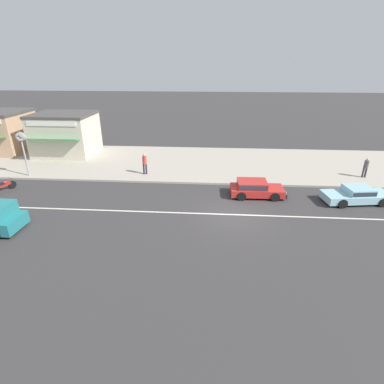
{
  "coord_description": "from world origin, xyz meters",
  "views": [
    {
      "loc": [
        -1.41,
        -16.19,
        8.52
      ],
      "look_at": [
        -2.68,
        1.41,
        0.8
      ],
      "focal_mm": 28.0,
      "sensor_mm": 36.0,
      "label": 1
    }
  ],
  "objects_px": {
    "sedan_pale_blue_2": "(357,195)",
    "hatchback_red_0": "(255,188)",
    "motorcycle_0": "(2,186)",
    "street_clock": "(22,143)",
    "pedestrian_near_clock": "(366,166)",
    "pedestrian_mid_kerb": "(145,162)",
    "shopfront_mid_block": "(66,134)"
  },
  "relations": [
    {
      "from": "sedan_pale_blue_2",
      "to": "hatchback_red_0",
      "type": "bearing_deg",
      "value": 175.52
    },
    {
      "from": "sedan_pale_blue_2",
      "to": "motorcycle_0",
      "type": "distance_m",
      "value": 24.29
    },
    {
      "from": "street_clock",
      "to": "pedestrian_near_clock",
      "type": "height_order",
      "value": "street_clock"
    },
    {
      "from": "street_clock",
      "to": "motorcycle_0",
      "type": "bearing_deg",
      "value": -94.07
    },
    {
      "from": "pedestrian_near_clock",
      "to": "pedestrian_mid_kerb",
      "type": "xyz_separation_m",
      "value": [
        -17.28,
        -0.48,
        0.1
      ]
    },
    {
      "from": "pedestrian_near_clock",
      "to": "shopfront_mid_block",
      "type": "distance_m",
      "value": 26.5
    },
    {
      "from": "hatchback_red_0",
      "to": "shopfront_mid_block",
      "type": "distance_m",
      "value": 19.22
    },
    {
      "from": "pedestrian_mid_kerb",
      "to": "street_clock",
      "type": "bearing_deg",
      "value": -173.64
    },
    {
      "from": "motorcycle_0",
      "to": "shopfront_mid_block",
      "type": "height_order",
      "value": "shopfront_mid_block"
    },
    {
      "from": "sedan_pale_blue_2",
      "to": "motorcycle_0",
      "type": "bearing_deg",
      "value": -179.97
    },
    {
      "from": "hatchback_red_0",
      "to": "street_clock",
      "type": "relative_size",
      "value": 1.06
    },
    {
      "from": "pedestrian_mid_kerb",
      "to": "shopfront_mid_block",
      "type": "distance_m",
      "value": 10.24
    },
    {
      "from": "motorcycle_0",
      "to": "pedestrian_mid_kerb",
      "type": "bearing_deg",
      "value": 22.65
    },
    {
      "from": "sedan_pale_blue_2",
      "to": "shopfront_mid_block",
      "type": "bearing_deg",
      "value": 159.02
    },
    {
      "from": "motorcycle_0",
      "to": "street_clock",
      "type": "bearing_deg",
      "value": 85.93
    },
    {
      "from": "pedestrian_mid_kerb",
      "to": "shopfront_mid_block",
      "type": "relative_size",
      "value": 0.32
    },
    {
      "from": "street_clock",
      "to": "pedestrian_mid_kerb",
      "type": "height_order",
      "value": "street_clock"
    },
    {
      "from": "motorcycle_0",
      "to": "pedestrian_near_clock",
      "type": "bearing_deg",
      "value": 9.37
    },
    {
      "from": "street_clock",
      "to": "shopfront_mid_block",
      "type": "height_order",
      "value": "shopfront_mid_block"
    },
    {
      "from": "motorcycle_0",
      "to": "hatchback_red_0",
      "type": "bearing_deg",
      "value": 1.7
    },
    {
      "from": "pedestrian_near_clock",
      "to": "shopfront_mid_block",
      "type": "relative_size",
      "value": 0.29
    },
    {
      "from": "motorcycle_0",
      "to": "pedestrian_near_clock",
      "type": "height_order",
      "value": "pedestrian_near_clock"
    },
    {
      "from": "street_clock",
      "to": "pedestrian_near_clock",
      "type": "xyz_separation_m",
      "value": [
        26.46,
        1.51,
        -1.71
      ]
    },
    {
      "from": "shopfront_mid_block",
      "to": "sedan_pale_blue_2",
      "type": "bearing_deg",
      "value": -20.98
    },
    {
      "from": "sedan_pale_blue_2",
      "to": "shopfront_mid_block",
      "type": "height_order",
      "value": "shopfront_mid_block"
    },
    {
      "from": "motorcycle_0",
      "to": "street_clock",
      "type": "relative_size",
      "value": 0.53
    },
    {
      "from": "pedestrian_mid_kerb",
      "to": "pedestrian_near_clock",
      "type": "bearing_deg",
      "value": 1.6
    },
    {
      "from": "hatchback_red_0",
      "to": "motorcycle_0",
      "type": "relative_size",
      "value": 1.99
    },
    {
      "from": "hatchback_red_0",
      "to": "motorcycle_0",
      "type": "bearing_deg",
      "value": -178.3
    },
    {
      "from": "sedan_pale_blue_2",
      "to": "street_clock",
      "type": "height_order",
      "value": "street_clock"
    },
    {
      "from": "street_clock",
      "to": "pedestrian_near_clock",
      "type": "bearing_deg",
      "value": 3.26
    },
    {
      "from": "sedan_pale_blue_2",
      "to": "pedestrian_mid_kerb",
      "type": "bearing_deg",
      "value": 165.32
    }
  ]
}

